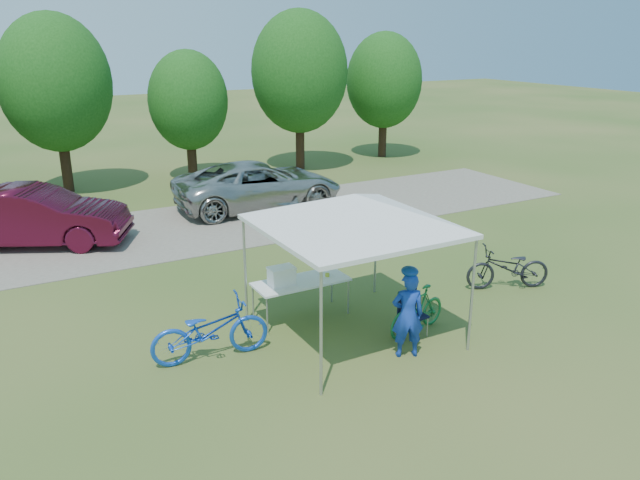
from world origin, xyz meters
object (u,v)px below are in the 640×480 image
object	(u,v)px
cyclist	(408,315)
bike_dark	(508,268)
folding_chair	(410,309)
sedan	(35,216)
folding_table	(301,283)
bike_blue	(210,330)
minivan	(259,185)
bike_green	(417,311)
cooler	(282,276)

from	to	relation	value
cyclist	bike_dark	world-z (taller)	cyclist
folding_chair	bike_dark	xyz separation A→B (m)	(3.19, 0.70, -0.01)
sedan	cyclist	bearing A→B (deg)	-126.35
folding_table	bike_dark	world-z (taller)	bike_dark
folding_table	cyclist	distance (m)	2.45
bike_blue	minivan	distance (m)	9.77
folding_chair	sedan	distance (m)	10.51
cyclist	minivan	bearing A→B (deg)	-78.48
folding_table	bike_blue	distance (m)	2.27
folding_table	cyclist	bearing A→B (deg)	-68.70
folding_table	bike_dark	distance (m)	4.74
folding_chair	cyclist	size ratio (longest dim) A/B	0.54
folding_table	bike_green	xyz separation A→B (m)	(1.59, -1.66, -0.28)
bike_dark	sedan	world-z (taller)	sedan
sedan	folding_chair	bearing A→B (deg)	-121.92
bike_blue	bike_green	bearing A→B (deg)	-98.36
cooler	minivan	bearing A→B (deg)	69.42
bike_blue	folding_table	bearing A→B (deg)	-65.56
cooler	bike_green	distance (m)	2.66
sedan	minivan	bearing A→B (deg)	-59.15
folding_chair	cooler	distance (m)	2.52
folding_chair	bike_green	distance (m)	0.15
folding_chair	minivan	bearing A→B (deg)	80.39
minivan	sedan	distance (m)	6.67
cooler	cyclist	world-z (taller)	cyclist
bike_dark	minivan	xyz separation A→B (m)	(-2.12, 8.76, 0.28)
cyclist	folding_chair	bearing A→B (deg)	-109.77
bike_dark	minivan	distance (m)	9.02
cooler	sedan	size ratio (longest dim) A/B	0.11
folding_chair	sedan	world-z (taller)	sedan
folding_chair	bike_green	size ratio (longest dim) A/B	0.57
folding_table	folding_chair	world-z (taller)	folding_chair
minivan	folding_chair	bearing A→B (deg)	175.92
folding_chair	sedan	bearing A→B (deg)	118.90
folding_table	minivan	xyz separation A→B (m)	(2.53, 7.85, 0.03)
folding_table	folding_chair	xyz separation A→B (m)	(1.46, -1.62, -0.23)
folding_table	folding_chair	distance (m)	2.19
cyclist	sedan	size ratio (longest dim) A/B	0.33
cyclist	bike_blue	distance (m)	3.41
bike_blue	sedan	size ratio (longest dim) A/B	0.43
minivan	cyclist	bearing A→B (deg)	173.20
bike_dark	cooler	bearing A→B (deg)	-77.27
bike_blue	cyclist	bearing A→B (deg)	-111.54
cyclist	bike_dark	size ratio (longest dim) A/B	0.84
bike_blue	folding_chair	bearing A→B (deg)	-98.28
cooler	cyclist	distance (m)	2.64
folding_chair	bike_dark	world-z (taller)	bike_dark
folding_table	cooler	distance (m)	0.47
minivan	folding_table	bearing A→B (deg)	164.52
cyclist	sedan	bearing A→B (deg)	-41.66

